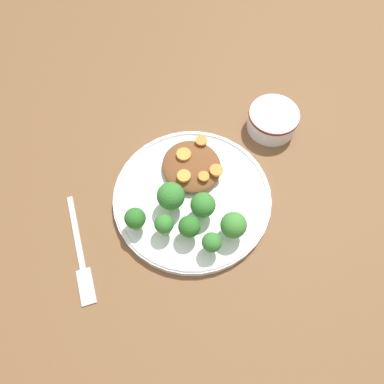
{
  "coord_description": "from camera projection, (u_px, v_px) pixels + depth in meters",
  "views": [
    {
      "loc": [
        0.14,
        0.26,
        0.61
      ],
      "look_at": [
        0.0,
        0.0,
        0.03
      ],
      "focal_mm": 35.0,
      "sensor_mm": 36.0,
      "label": 1
    }
  ],
  "objects": [
    {
      "name": "carrot_slice_2",
      "position": [
        201.0,
        141.0,
        0.69
      ],
      "size": [
        0.02,
        0.02,
        0.0
      ],
      "primitive_type": "cylinder",
      "color": "orange",
      "rests_on": "stew_mound"
    },
    {
      "name": "broccoli_floret_3",
      "position": [
        212.0,
        243.0,
        0.59
      ],
      "size": [
        0.03,
        0.03,
        0.05
      ],
      "color": "#759E51",
      "rests_on": "plate"
    },
    {
      "name": "broccoli_floret_4",
      "position": [
        204.0,
        205.0,
        0.62
      ],
      "size": [
        0.04,
        0.04,
        0.06
      ],
      "color": "#7FA85B",
      "rests_on": "plate"
    },
    {
      "name": "carrot_slice_3",
      "position": [
        184.0,
        154.0,
        0.67
      ],
      "size": [
        0.03,
        0.03,
        0.01
      ],
      "primitive_type": "cylinder",
      "color": "orange",
      "rests_on": "stew_mound"
    },
    {
      "name": "plate",
      "position": [
        192.0,
        197.0,
        0.67
      ],
      "size": [
        0.28,
        0.28,
        0.02
      ],
      "color": "white",
      "rests_on": "ground_plane"
    },
    {
      "name": "broccoli_floret_6",
      "position": [
        135.0,
        219.0,
        0.61
      ],
      "size": [
        0.04,
        0.04,
        0.05
      ],
      "color": "#7FA85B",
      "rests_on": "plate"
    },
    {
      "name": "ground_plane",
      "position": [
        192.0,
        200.0,
        0.68
      ],
      "size": [
        4.0,
        4.0,
        0.0
      ],
      "primitive_type": "plane",
      "color": "brown"
    },
    {
      "name": "carrot_slice_0",
      "position": [
        216.0,
        170.0,
        0.66
      ],
      "size": [
        0.02,
        0.02,
        0.0
      ],
      "primitive_type": "cylinder",
      "color": "orange",
      "rests_on": "stew_mound"
    },
    {
      "name": "stew_mound",
      "position": [
        192.0,
        166.0,
        0.68
      ],
      "size": [
        0.11,
        0.11,
        0.02
      ],
      "primitive_type": "ellipsoid",
      "color": "brown",
      "rests_on": "plate"
    },
    {
      "name": "carrot_slice_4",
      "position": [
        204.0,
        176.0,
        0.65
      ],
      "size": [
        0.02,
        0.02,
        0.0
      ],
      "primitive_type": "cylinder",
      "color": "orange",
      "rests_on": "stew_mound"
    },
    {
      "name": "broccoli_floret_5",
      "position": [
        189.0,
        227.0,
        0.6
      ],
      "size": [
        0.04,
        0.04,
        0.05
      ],
      "color": "#759E51",
      "rests_on": "plate"
    },
    {
      "name": "broccoli_floret_0",
      "position": [
        164.0,
        225.0,
        0.61
      ],
      "size": [
        0.03,
        0.03,
        0.05
      ],
      "color": "#7FA85B",
      "rests_on": "plate"
    },
    {
      "name": "broccoli_floret_2",
      "position": [
        171.0,
        197.0,
        0.62
      ],
      "size": [
        0.05,
        0.05,
        0.06
      ],
      "color": "#7FA85B",
      "rests_on": "plate"
    },
    {
      "name": "carrot_slice_1",
      "position": [
        186.0,
        175.0,
        0.65
      ],
      "size": [
        0.02,
        0.02,
        0.01
      ],
      "primitive_type": "cylinder",
      "color": "orange",
      "rests_on": "stew_mound"
    },
    {
      "name": "fork",
      "position": [
        81.0,
        258.0,
        0.62
      ],
      "size": [
        0.05,
        0.2,
        0.01
      ],
      "rotation": [
        0.0,
        0.0,
        7.67
      ],
      "color": "silver",
      "rests_on": "ground_plane"
    },
    {
      "name": "dip_bowl",
      "position": [
        273.0,
        119.0,
        0.73
      ],
      "size": [
        0.1,
        0.1,
        0.04
      ],
      "color": "silver",
      "rests_on": "ground_plane"
    },
    {
      "name": "broccoli_floret_1",
      "position": [
        233.0,
        225.0,
        0.6
      ],
      "size": [
        0.04,
        0.04,
        0.06
      ],
      "color": "#759E51",
      "rests_on": "plate"
    }
  ]
}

